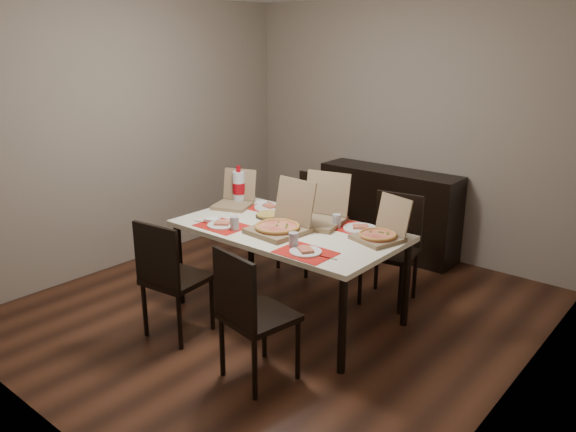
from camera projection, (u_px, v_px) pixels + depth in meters
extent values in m
cube|color=#432314|center=(279.00, 310.00, 4.76)|extent=(3.80, 4.00, 0.02)
cube|color=gray|center=(404.00, 129.00, 5.84)|extent=(3.80, 0.02, 2.60)
cube|color=gray|center=(132.00, 133.00, 5.54)|extent=(0.02, 4.00, 2.60)
cube|color=gray|center=(530.00, 201.00, 3.20)|extent=(0.02, 4.00, 2.60)
cube|color=black|center=(388.00, 211.00, 5.93)|extent=(1.50, 0.40, 0.90)
cube|color=#F0E9CA|center=(288.00, 230.00, 4.47)|extent=(1.80, 1.00, 0.04)
cylinder|color=black|center=(179.00, 264.00, 4.77)|extent=(0.06, 0.06, 0.71)
cylinder|color=black|center=(342.00, 326.00, 3.75)|extent=(0.06, 0.06, 0.71)
cylinder|color=black|center=(251.00, 238.00, 5.42)|extent=(0.06, 0.06, 0.71)
cylinder|color=black|center=(406.00, 284.00, 4.39)|extent=(0.06, 0.06, 0.71)
cube|color=black|center=(177.00, 279.00, 4.25)|extent=(0.47, 0.47, 0.04)
cube|color=black|center=(156.00, 256.00, 4.02)|extent=(0.42, 0.08, 0.46)
cylinder|color=black|center=(145.00, 310.00, 4.27)|extent=(0.04, 0.04, 0.43)
cylinder|color=black|center=(180.00, 322.00, 4.08)|extent=(0.04, 0.04, 0.43)
cylinder|color=black|center=(178.00, 293.00, 4.56)|extent=(0.04, 0.04, 0.43)
cylinder|color=black|center=(212.00, 304.00, 4.37)|extent=(0.04, 0.04, 0.43)
cube|color=black|center=(259.00, 316.00, 3.67)|extent=(0.48, 0.48, 0.04)
cube|color=black|center=(234.00, 290.00, 3.48)|extent=(0.42, 0.10, 0.46)
cylinder|color=black|center=(222.00, 347.00, 3.76)|extent=(0.04, 0.04, 0.43)
cylinder|color=black|center=(255.00, 369.00, 3.50)|extent=(0.04, 0.04, 0.43)
cylinder|color=black|center=(264.00, 329.00, 3.98)|extent=(0.04, 0.04, 0.43)
cylinder|color=black|center=(298.00, 350.00, 3.72)|extent=(0.04, 0.04, 0.43)
cube|color=black|center=(304.00, 225.00, 5.50)|extent=(0.43, 0.43, 0.04)
cube|color=black|center=(316.00, 196.00, 5.56)|extent=(0.42, 0.04, 0.46)
cylinder|color=black|center=(329.00, 247.00, 5.58)|extent=(0.04, 0.04, 0.43)
cylinder|color=black|center=(302.00, 239.00, 5.81)|extent=(0.04, 0.04, 0.43)
cylinder|color=black|center=(306.00, 257.00, 5.33)|extent=(0.04, 0.04, 0.43)
cylinder|color=black|center=(278.00, 248.00, 5.56)|extent=(0.04, 0.04, 0.43)
cube|color=black|center=(389.00, 253.00, 4.78)|extent=(0.48, 0.48, 0.04)
cube|color=black|center=(399.00, 219.00, 4.86)|extent=(0.42, 0.09, 0.46)
cylinder|color=black|center=(415.00, 275.00, 4.91)|extent=(0.04, 0.04, 0.43)
cylinder|color=black|center=(376.00, 267.00, 5.08)|extent=(0.04, 0.04, 0.43)
cylinder|color=black|center=(400.00, 290.00, 4.61)|extent=(0.04, 0.04, 0.43)
cylinder|color=black|center=(360.00, 281.00, 4.79)|extent=(0.04, 0.04, 0.43)
cube|color=red|center=(222.00, 226.00, 4.51)|extent=(0.40, 0.30, 0.00)
cylinder|color=white|center=(222.00, 225.00, 4.51)|extent=(0.24, 0.24, 0.01)
cube|color=tan|center=(222.00, 223.00, 4.50)|extent=(0.15, 0.14, 0.02)
cylinder|color=#A3A5AE|center=(234.00, 224.00, 4.40)|extent=(0.07, 0.07, 0.11)
cube|color=#B2B2B7|center=(204.00, 223.00, 4.58)|extent=(0.20, 0.04, 0.00)
cube|color=white|center=(212.00, 219.00, 4.63)|extent=(0.13, 0.13, 0.02)
cube|color=red|center=(306.00, 253.00, 3.94)|extent=(0.40, 0.30, 0.00)
cylinder|color=white|center=(306.00, 252.00, 3.94)|extent=(0.23, 0.23, 0.01)
cube|color=tan|center=(306.00, 250.00, 3.93)|extent=(0.15, 0.14, 0.02)
cylinder|color=#A3A5AE|center=(294.00, 240.00, 4.03)|extent=(0.07, 0.07, 0.11)
cube|color=#B2B2B7|center=(324.00, 257.00, 3.86)|extent=(0.20, 0.04, 0.00)
cube|color=red|center=(270.00, 208.00, 4.98)|extent=(0.40, 0.30, 0.00)
cylinder|color=white|center=(270.00, 207.00, 4.98)|extent=(0.28, 0.28, 0.01)
cube|color=tan|center=(270.00, 206.00, 4.97)|extent=(0.14, 0.11, 0.02)
cylinder|color=#A3A5AE|center=(283.00, 207.00, 4.83)|extent=(0.07, 0.07, 0.11)
cube|color=#B2B2B7|center=(261.00, 204.00, 5.10)|extent=(0.20, 0.04, 0.00)
cube|color=white|center=(260.00, 203.00, 5.10)|extent=(0.13, 0.13, 0.02)
cube|color=red|center=(360.00, 229.00, 4.42)|extent=(0.40, 0.30, 0.00)
cylinder|color=white|center=(360.00, 228.00, 4.42)|extent=(0.27, 0.27, 0.01)
cube|color=tan|center=(360.00, 227.00, 4.42)|extent=(0.15, 0.14, 0.02)
cylinder|color=#A3A5AE|center=(337.00, 221.00, 4.46)|extent=(0.07, 0.07, 0.11)
cube|color=#B2B2B7|center=(376.00, 233.00, 4.33)|extent=(0.20, 0.04, 0.00)
cube|color=white|center=(300.00, 229.00, 4.40)|extent=(0.16, 0.16, 0.02)
cube|color=#7D6648|center=(277.00, 231.00, 4.34)|extent=(0.42, 0.42, 0.04)
cube|color=#7D6648|center=(295.00, 201.00, 4.41)|extent=(0.39, 0.12, 0.35)
cylinder|color=tan|center=(277.00, 227.00, 4.33)|extent=(0.36, 0.36, 0.02)
cube|color=#7D6648|center=(377.00, 239.00, 4.18)|extent=(0.39, 0.39, 0.03)
cube|color=#7D6648|center=(394.00, 215.00, 4.22)|extent=(0.32, 0.15, 0.28)
cylinder|color=tan|center=(377.00, 235.00, 4.17)|extent=(0.33, 0.33, 0.02)
cube|color=#7D6648|center=(233.00, 205.00, 5.02)|extent=(0.40, 0.40, 0.03)
cube|color=#7D6648|center=(240.00, 184.00, 5.11)|extent=(0.32, 0.17, 0.28)
cube|color=#7D6648|center=(317.00, 222.00, 4.55)|extent=(0.46, 0.46, 0.04)
cube|color=#7D6648|center=(327.00, 193.00, 4.65)|extent=(0.40, 0.17, 0.35)
cylinder|color=black|center=(269.00, 216.00, 4.74)|extent=(0.22, 0.22, 0.01)
cylinder|color=gold|center=(269.00, 214.00, 4.74)|extent=(0.21, 0.21, 0.02)
imported|color=white|center=(313.00, 224.00, 4.51)|extent=(0.15, 0.15, 0.03)
cylinder|color=silver|center=(239.00, 188.00, 5.11)|extent=(0.11, 0.11, 0.29)
cylinder|color=#9B0710|center=(239.00, 188.00, 5.11)|extent=(0.12, 0.12, 0.10)
cylinder|color=#9B0710|center=(238.00, 169.00, 5.06)|extent=(0.04, 0.04, 0.06)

